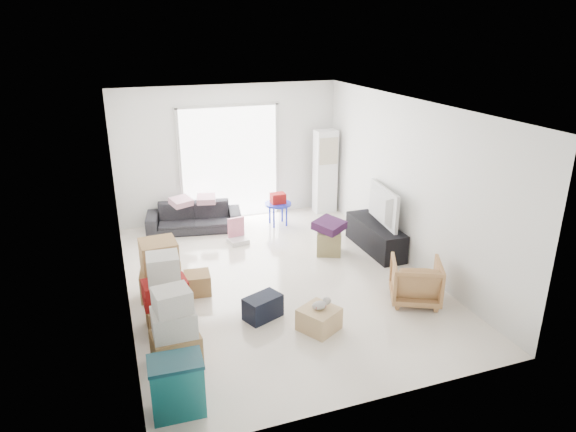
# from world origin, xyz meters

# --- Properties ---
(room_shell) EXTENTS (4.98, 6.48, 3.18)m
(room_shell) POSITION_xyz_m (0.00, 0.00, 1.35)
(room_shell) COLOR white
(room_shell) RESTS_ON ground
(sliding_door) EXTENTS (2.10, 0.04, 2.33)m
(sliding_door) POSITION_xyz_m (0.00, 2.98, 1.24)
(sliding_door) COLOR white
(sliding_door) RESTS_ON room_shell
(ac_tower) EXTENTS (0.45, 0.30, 1.75)m
(ac_tower) POSITION_xyz_m (1.95, 2.65, 0.88)
(ac_tower) COLOR white
(ac_tower) RESTS_ON room_shell
(tv_console) EXTENTS (0.44, 1.48, 0.49)m
(tv_console) POSITION_xyz_m (2.00, 0.50, 0.25)
(tv_console) COLOR black
(tv_console) RESTS_ON room_shell
(television) EXTENTS (0.79, 1.21, 0.15)m
(television) POSITION_xyz_m (2.00, 0.50, 0.57)
(television) COLOR black
(television) RESTS_ON tv_console
(sofa) EXTENTS (1.86, 0.83, 0.70)m
(sofa) POSITION_xyz_m (-0.86, 2.50, 0.35)
(sofa) COLOR #27272C
(sofa) RESTS_ON room_shell
(pillow_left) EXTENTS (0.46, 0.42, 0.12)m
(pillow_left) POSITION_xyz_m (-1.09, 2.49, 0.76)
(pillow_left) COLOR #D89DAF
(pillow_left) RESTS_ON sofa
(pillow_right) EXTENTS (0.38, 0.33, 0.11)m
(pillow_right) POSITION_xyz_m (-0.61, 2.49, 0.76)
(pillow_right) COLOR #D89DAF
(pillow_right) RESTS_ON sofa
(armchair) EXTENTS (0.89, 0.87, 0.70)m
(armchair) POSITION_xyz_m (1.65, -1.32, 0.35)
(armchair) COLOR #B07E4E
(armchair) RESTS_ON room_shell
(storage_bins) EXTENTS (0.56, 0.40, 0.63)m
(storage_bins) POSITION_xyz_m (-1.90, -2.47, 0.32)
(storage_bins) COLOR #135F61
(storage_bins) RESTS_ON room_shell
(box_stack_a) EXTENTS (0.57, 0.49, 0.98)m
(box_stack_a) POSITION_xyz_m (-1.80, -1.65, 0.44)
(box_stack_a) COLOR #8C623F
(box_stack_a) RESTS_ON room_shell
(box_stack_b) EXTENTS (0.58, 0.53, 1.06)m
(box_stack_b) POSITION_xyz_m (-1.80, -0.85, 0.46)
(box_stack_b) COLOR #8C623F
(box_stack_b) RESTS_ON room_shell
(box_stack_c) EXTENTS (0.65, 0.56, 0.87)m
(box_stack_c) POSITION_xyz_m (-1.77, 0.06, 0.42)
(box_stack_c) COLOR #8C623F
(box_stack_c) RESTS_ON room_shell
(loose_box) EXTENTS (0.41, 0.41, 0.31)m
(loose_box) POSITION_xyz_m (-1.26, -0.02, 0.16)
(loose_box) COLOR #8C623F
(loose_box) RESTS_ON room_shell
(duffel_bag) EXTENTS (0.58, 0.47, 0.32)m
(duffel_bag) POSITION_xyz_m (-0.55, -1.02, 0.16)
(duffel_bag) COLOR black
(duffel_bag) RESTS_ON room_shell
(ottoman) EXTENTS (0.54, 0.54, 0.41)m
(ottoman) POSITION_xyz_m (1.16, 0.63, 0.21)
(ottoman) COLOR #958F57
(ottoman) RESTS_ON room_shell
(blanket) EXTENTS (0.62, 0.62, 0.14)m
(blanket) POSITION_xyz_m (1.16, 0.63, 0.48)
(blanket) COLOR #461C46
(blanket) RESTS_ON ottoman
(kids_table) EXTENTS (0.53, 0.53, 0.66)m
(kids_table) POSITION_xyz_m (0.76, 2.23, 0.47)
(kids_table) COLOR #1B26B7
(kids_table) RESTS_ON room_shell
(toy_walker) EXTENTS (0.38, 0.35, 0.45)m
(toy_walker) POSITION_xyz_m (-0.23, 1.63, 0.13)
(toy_walker) COLOR silver
(toy_walker) RESTS_ON room_shell
(wood_crate) EXTENTS (0.61, 0.61, 0.30)m
(wood_crate) POSITION_xyz_m (0.06, -1.54, 0.15)
(wood_crate) COLOR tan
(wood_crate) RESTS_ON room_shell
(plush_bunny) EXTENTS (0.27, 0.15, 0.14)m
(plush_bunny) POSITION_xyz_m (0.09, -1.53, 0.36)
(plush_bunny) COLOR #B2ADA8
(plush_bunny) RESTS_ON wood_crate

